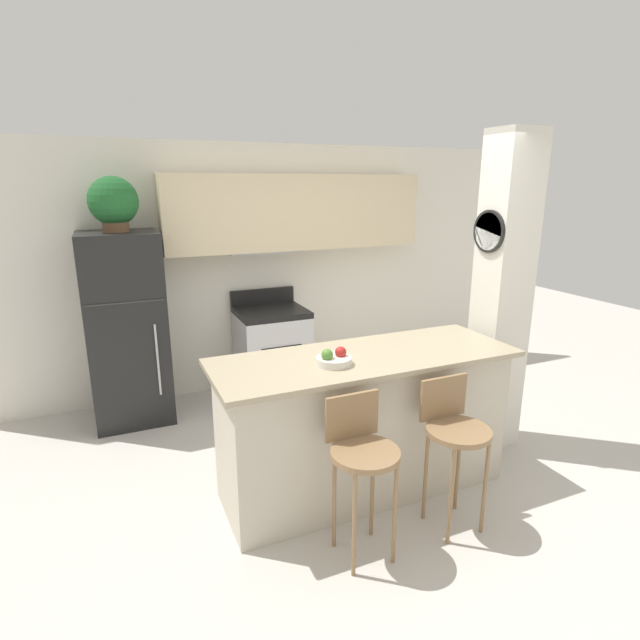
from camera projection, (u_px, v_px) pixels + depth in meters
ground_plane at (362, 486)px, 3.67m from camera, size 14.00×14.00×0.00m
wall_back at (278, 245)px, 5.24m from camera, size 5.60×0.38×2.55m
pillar_right at (502, 296)px, 4.00m from camera, size 0.38×0.32×2.55m
counter_bar at (364, 423)px, 3.53m from camera, size 2.12×0.76×1.02m
refrigerator at (127, 329)px, 4.54m from camera, size 0.67×0.68×1.75m
stove_range at (272, 351)px, 5.21m from camera, size 0.69×0.62×1.07m
bar_stool_left at (362, 453)px, 2.86m from camera, size 0.40×0.40×0.97m
bar_stool_right at (454, 431)px, 3.12m from camera, size 0.40×0.40×0.97m
potted_plant_on_fridge at (113, 203)px, 4.24m from camera, size 0.42×0.42×0.47m
fruit_bowl at (334, 359)px, 3.21m from camera, size 0.23×0.23×0.11m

